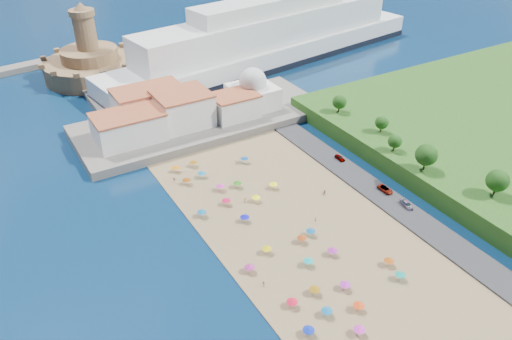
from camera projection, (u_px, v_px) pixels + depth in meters
ground at (294, 248)px, 124.02m from camera, size 700.00×700.00×0.00m
terrace at (203, 120)px, 180.59m from camera, size 90.00×36.00×3.00m
jetty at (114, 99)px, 196.67m from camera, size 18.00×70.00×2.40m
waterfront_buildings at (166, 111)px, 172.02m from camera, size 57.00×29.00×11.00m
domed_building at (253, 91)px, 183.80m from camera, size 16.00×16.00×15.00m
fortress at (91, 63)px, 215.55m from camera, size 40.00×40.00×32.40m
cruise_ship at (270, 40)px, 229.03m from camera, size 170.16×49.28×36.81m
beach_parasols at (314, 272)px, 113.58m from camera, size 32.44×114.56×2.20m
beachgoers at (289, 235)px, 126.29m from camera, size 36.68×98.34×1.89m
parked_cars at (380, 186)px, 144.70m from camera, size 2.57×33.48×1.37m
hillside_trees at (466, 175)px, 133.23m from camera, size 13.22×111.03×8.12m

